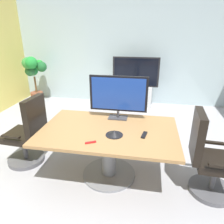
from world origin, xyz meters
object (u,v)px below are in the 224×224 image
conference_table (109,142)px  potted_plant (34,73)px  wall_display_unit (135,90)px  remote_control (144,135)px  office_chair_right (208,161)px  conference_phone (114,133)px  office_chair_left (28,136)px  tv_monitor (118,95)px

conference_table → potted_plant: size_ratio=1.38×
wall_display_unit → remote_control: 3.12m
conference_table → remote_control: remote_control is taller
office_chair_right → wall_display_unit: wall_display_unit is taller
wall_display_unit → potted_plant: wall_display_unit is taller
conference_table → wall_display_unit: bearing=87.3°
conference_phone → remote_control: 0.38m
potted_plant → conference_table: bearing=-46.7°
conference_table → office_chair_left: office_chair_left is taller
office_chair_left → wall_display_unit: 3.23m
office_chair_right → wall_display_unit: 3.30m
conference_phone → remote_control: size_ratio=1.29×
office_chair_right → conference_phone: 1.22m
conference_table → office_chair_left: bearing=175.7°
wall_display_unit → tv_monitor: bearing=-91.6°
office_chair_left → office_chair_right: same height
tv_monitor → wall_display_unit: 2.68m
wall_display_unit → remote_control: bearing=-83.9°
office_chair_right → remote_control: size_ratio=6.41×
potted_plant → remote_control: potted_plant is taller
conference_table → conference_phone: (0.10, -0.15, 0.23)m
tv_monitor → conference_phone: 0.64m
tv_monitor → wall_display_unit: (0.07, 2.60, -0.65)m
conference_table → office_chair_right: size_ratio=1.66×
office_chair_right → remote_control: bearing=93.3°
office_chair_left → office_chair_right: size_ratio=1.00×
wall_display_unit → office_chair_right: bearing=-69.8°
office_chair_left → office_chair_right: 2.56m
office_chair_right → wall_display_unit: bearing=23.7°
tv_monitor → wall_display_unit: bearing=88.4°
office_chair_left → remote_control: (1.75, -0.19, 0.29)m
tv_monitor → conference_phone: size_ratio=3.82×
office_chair_right → conference_table: bearing=89.3°
conference_table → wall_display_unit: size_ratio=1.38×
wall_display_unit → potted_plant: 2.79m
remote_control → office_chair_right: bearing=10.2°
tv_monitor → remote_control: 0.73m
conference_table → wall_display_unit: (0.14, 3.00, -0.10)m
remote_control → potted_plant: bearing=147.7°
potted_plant → wall_display_unit: bearing=4.8°
conference_table → conference_phone: size_ratio=8.21×
wall_display_unit → conference_phone: wall_display_unit is taller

